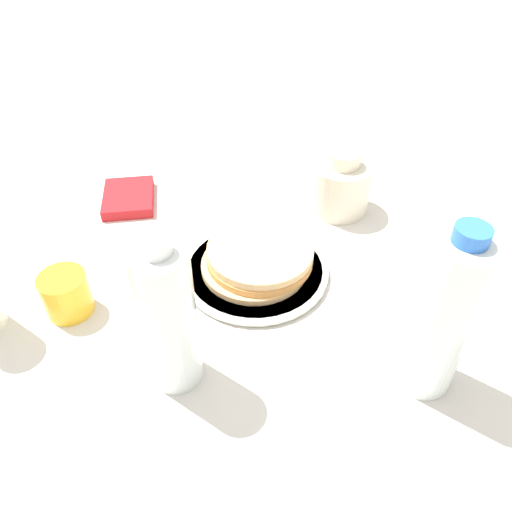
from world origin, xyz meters
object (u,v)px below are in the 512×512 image
object	(u,v)px
pancake_stack	(258,257)
water_bottle_far	(442,316)
cream_jug	(340,185)
juice_glass	(66,294)
water_bottle_mid	(168,319)
plate	(256,268)

from	to	relation	value
pancake_stack	water_bottle_far	distance (m)	0.30
pancake_stack	cream_jug	bearing A→B (deg)	156.55
pancake_stack	juice_glass	xyz separation A→B (m)	(0.16, -0.24, 0.00)
water_bottle_far	cream_jug	bearing A→B (deg)	-153.24
cream_jug	water_bottle_mid	distance (m)	0.45
plate	cream_jug	bearing A→B (deg)	156.16
water_bottle_mid	pancake_stack	bearing A→B (deg)	168.87
juice_glass	water_bottle_mid	xyz separation A→B (m)	(0.06, 0.19, 0.07)
juice_glass	cream_jug	bearing A→B (deg)	138.29
pancake_stack	water_bottle_mid	world-z (taller)	water_bottle_mid
pancake_stack	cream_jug	world-z (taller)	cream_jug
juice_glass	plate	bearing A→B (deg)	123.92
juice_glass	cream_jug	xyz separation A→B (m)	(-0.37, 0.33, 0.02)
plate	pancake_stack	bearing A→B (deg)	131.06
juice_glass	water_bottle_mid	world-z (taller)	water_bottle_mid
pancake_stack	juice_glass	bearing A→B (deg)	-55.98
pancake_stack	water_bottle_mid	bearing A→B (deg)	-11.13
water_bottle_far	pancake_stack	bearing A→B (deg)	-116.34
plate	water_bottle_far	bearing A→B (deg)	64.33
water_bottle_mid	water_bottle_far	bearing A→B (deg)	106.44
plate	water_bottle_mid	size ratio (longest dim) A/B	1.02
plate	water_bottle_far	distance (m)	0.31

